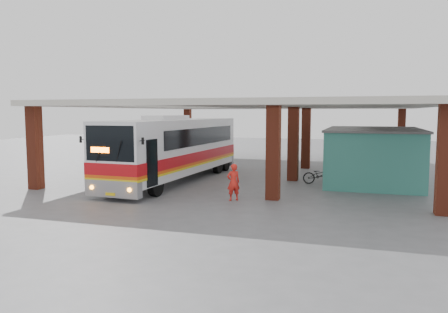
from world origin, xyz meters
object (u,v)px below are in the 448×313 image
at_px(coach_bus, 175,149).
at_px(motorcycle, 321,175).
at_px(red_chair, 335,165).
at_px(pedestrian, 233,182).

relative_size(coach_bus, motorcycle, 6.82).
xyz_separation_m(coach_bus, motorcycle, (8.25, 1.49, -1.41)).
relative_size(motorcycle, red_chair, 2.42).
bearing_deg(red_chair, motorcycle, -93.67).
bearing_deg(pedestrian, red_chair, -142.95).
bearing_deg(pedestrian, coach_bus, -78.17).
distance_m(coach_bus, pedestrian, 6.68).
xyz_separation_m(coach_bus, red_chair, (8.65, 7.78, -1.55)).
xyz_separation_m(pedestrian, red_chair, (3.77, 12.22, -0.48)).
height_order(coach_bus, motorcycle, coach_bus).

